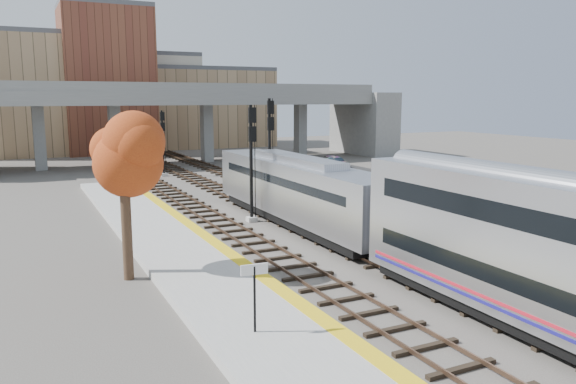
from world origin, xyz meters
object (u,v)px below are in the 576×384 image
signal_mast_far (163,145)px  car_c (337,162)px  signal_mast_near (252,164)px  tree (123,159)px  car_b (311,170)px  signal_mast_mid (270,149)px  locomotive (297,189)px  car_a (319,174)px

signal_mast_far → car_c: signal_mast_far is taller
signal_mast_near → signal_mast_far: bearing=90.0°
signal_mast_near → signal_mast_far: (0.00, 23.40, -0.57)m
tree → car_c: (28.72, 30.33, -4.68)m
tree → car_b: size_ratio=1.83×
signal_mast_far → signal_mast_mid: bearing=-76.5°
locomotive → tree: bearing=-151.8°
signal_mast_mid → signal_mast_far: (-4.10, 17.06, -0.82)m
car_a → car_c: 11.26m
locomotive → signal_mast_near: bearing=133.3°
signal_mast_mid → car_a: bearing=40.7°
car_a → car_c: bearing=39.9°
tree → signal_mast_far: bearing=73.8°
tree → car_b: bearing=48.1°
car_b → locomotive: bearing=-128.2°
signal_mast_near → car_a: (12.28, 13.38, -3.06)m
signal_mast_mid → car_b: size_ratio=2.00×
car_a → tree: bearing=-145.1°
signal_mast_far → car_a: bearing=-39.2°
signal_mast_mid → tree: size_ratio=1.09×
signal_mast_near → car_b: signal_mast_near is taller
signal_mast_mid → car_a: signal_mast_mid is taller
locomotive → car_a: 18.70m
locomotive → signal_mast_far: signal_mast_far is taller
locomotive → car_b: bearing=59.5°
locomotive → car_b: size_ratio=4.88×
signal_mast_far → signal_mast_near: bearing=-90.0°
tree → car_b: 34.15m
locomotive → car_b: locomotive is taller
car_a → car_c: car_a is taller
tree → locomotive: bearing=28.2°
signal_mast_near → car_a: signal_mast_near is taller
signal_mast_near → car_b: bearing=51.7°
car_c → signal_mast_near: bearing=-125.6°
signal_mast_near → signal_mast_mid: bearing=57.1°
car_c → car_a: bearing=-123.9°
signal_mast_far → car_b: signal_mast_far is taller
signal_mast_mid → car_c: (15.39, 15.69, -3.38)m
car_c → signal_mast_mid: bearing=-128.5°
car_b → car_c: car_b is taller
signal_mast_mid → locomotive: bearing=-103.1°
signal_mast_mid → tree: (-13.34, -14.64, 1.30)m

